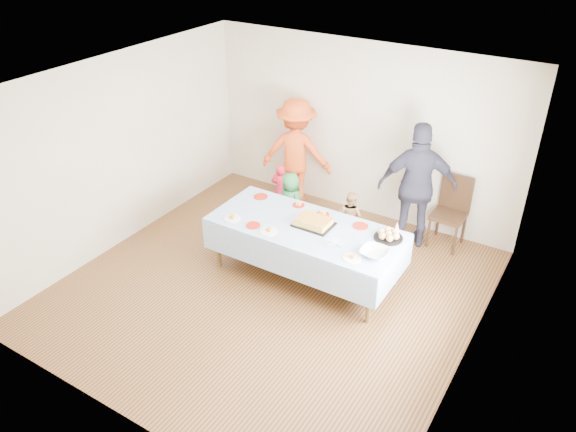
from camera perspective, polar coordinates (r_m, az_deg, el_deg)
name	(u,v)px	position (r m, az deg, el deg)	size (l,w,h in m)	color
ground	(272,288)	(7.40, -1.67, -7.30)	(5.00, 5.00, 0.00)	#4D2516
room_walls	(274,166)	(6.45, -1.48, 5.13)	(5.04, 5.04, 2.72)	#BCB09A
party_table	(305,230)	(7.21, 1.78, -1.40)	(2.50, 1.10, 0.78)	#51381B
birthday_cake	(314,222)	(7.19, 2.63, -0.64)	(0.49, 0.38, 0.09)	black
rolls_tray	(388,235)	(7.02, 10.17, -1.93)	(0.36, 0.36, 0.11)	black
punch_bowl	(374,253)	(6.67, 8.78, -3.70)	(0.33, 0.33, 0.08)	silver
party_hat	(397,227)	(7.14, 10.99, -1.15)	(0.09, 0.09, 0.15)	white
fork_pile	(335,243)	(6.80, 4.83, -2.79)	(0.24, 0.18, 0.07)	white
plate_red_far_a	(261,197)	(7.87, -2.79, 1.98)	(0.20, 0.20, 0.01)	#B71C0D
plate_red_far_b	(299,205)	(7.65, 1.08, 1.12)	(0.17, 0.17, 0.01)	#B71C0D
plate_red_far_c	(323,215)	(7.43, 3.54, 0.14)	(0.19, 0.19, 0.01)	#B71C0D
plate_red_far_d	(360,226)	(7.23, 7.36, -1.00)	(0.20, 0.20, 0.01)	#B71C0D
plate_red_near	(253,225)	(7.20, -3.56, -0.95)	(0.19, 0.19, 0.01)	#B71C0D
plate_white_left	(232,218)	(7.37, -5.68, -0.25)	(0.21, 0.21, 0.01)	white
plate_white_mid	(269,231)	(7.07, -1.96, -1.56)	(0.22, 0.22, 0.01)	white
plate_white_right	(352,258)	(6.61, 6.53, -4.26)	(0.22, 0.22, 0.01)	white
dining_chair	(452,207)	(8.34, 16.30, 0.85)	(0.47, 0.47, 1.05)	black
toddler_left	(281,190)	(8.82, -0.76, 2.70)	(0.31, 0.20, 0.85)	red
toddler_mid	(290,203)	(8.33, 0.24, 1.34)	(0.47, 0.31, 0.96)	#256F38
toddler_right	(350,216)	(8.22, 6.32, -0.01)	(0.38, 0.30, 0.78)	tan
adult_left	(296,152)	(9.00, 0.82, 6.49)	(1.14, 0.65, 1.76)	#DA4D1B
adult_right	(417,186)	(8.02, 13.01, 2.94)	(1.09, 0.46, 1.87)	#2F2D3E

